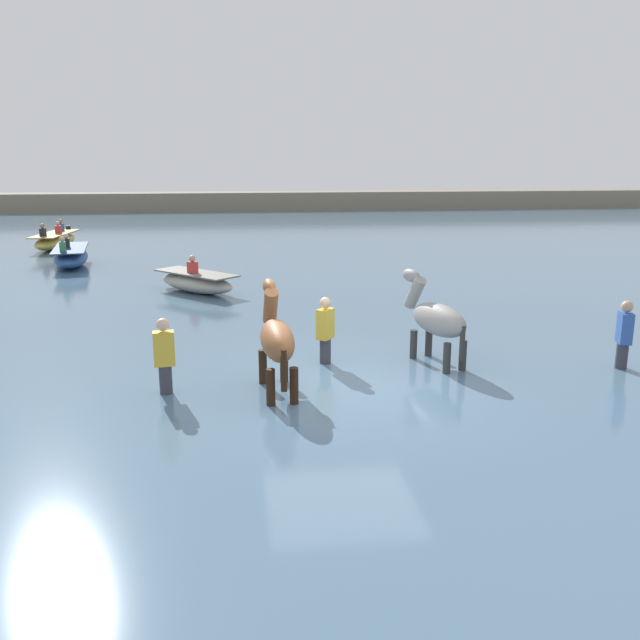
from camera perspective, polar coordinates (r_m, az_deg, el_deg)
The scene contains 11 objects.
ground_plane at distance 11.01m, azimuth 1.89°, elevation -7.77°, with size 120.00×120.00×0.00m, color gray.
water_surface at distance 20.54m, azimuth -2.50°, elevation 2.99°, with size 90.00×90.00×0.42m, color slate.
horse_lead_chestnut at distance 10.45m, azimuth -3.70°, elevation -1.88°, with size 0.60×1.91×2.07m.
horse_trailing_grey at distance 12.06m, azimuth 9.78°, elevation -0.13°, with size 0.94×1.83×2.01m.
boat_near_starboard at distance 18.61m, azimuth -10.41°, elevation 3.18°, with size 2.50×2.57×1.03m.
boat_far_inshore at distance 24.21m, azimuth -20.34°, elevation 5.06°, with size 1.55×3.39×1.11m.
boat_near_port at distance 29.04m, azimuth -21.50°, elevation 6.27°, with size 1.38×3.45×1.09m.
person_wading_close at distance 11.95m, azimuth 0.45°, elevation -1.64°, with size 0.35×0.38×1.63m.
person_wading_mid at distance 10.72m, azimuth -12.99°, elevation -3.82°, with size 0.34×0.24×1.63m.
person_spectator_far at distance 12.80m, azimuth 24.28°, elevation -1.84°, with size 0.27×0.36×1.63m.
far_shoreline at distance 47.07m, azimuth -5.26°, elevation 9.75°, with size 80.00×2.40×1.64m, color gray.
Camera 1 is at (-1.64, -10.12, 4.03)m, focal length 37.80 mm.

